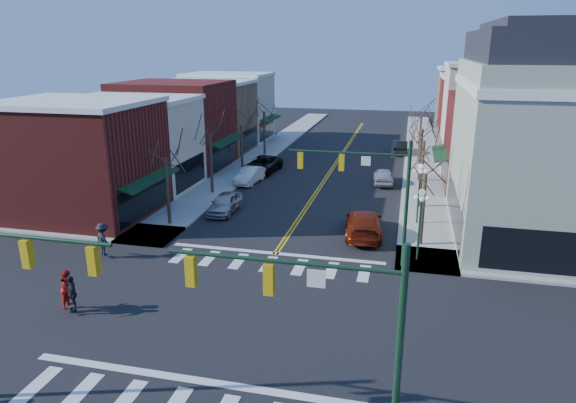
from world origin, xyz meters
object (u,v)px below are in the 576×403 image
Objects in this scene: lamppost_corner at (421,213)px; pedestrian_red_b at (69,288)px; victorian_corner at (564,135)px; pedestrian_dark_b at (103,239)px; car_left_near at (225,203)px; pedestrian_dark_a at (72,293)px; car_left_far at (263,165)px; car_right_far at (400,147)px; car_left_mid at (250,175)px; car_right_near at (364,223)px; lamppost_midblock at (420,183)px; car_right_mid at (384,176)px.

lamppost_corner is 2.34× the size of pedestrian_red_b.
victorian_corner is 7.24× the size of pedestrian_dark_b.
car_left_near is 2.46× the size of pedestrian_dark_a.
car_left_near is 0.77× the size of car_left_far.
car_left_far is 1.23× the size of car_right_far.
car_right_near reaches higher than car_left_mid.
car_left_far is at bearing 93.55° from car_left_near.
pedestrian_dark_b is at bearing 20.88° from car_right_near.
lamppost_midblock is (0.00, 6.50, 0.00)m from lamppost_corner.
car_left_near is 27.84m from car_right_far.
pedestrian_red_b is 6.18m from pedestrian_dark_b.
lamppost_midblock is at bearing -23.65° from car_left_mid.
pedestrian_dark_a is at bearing -147.82° from lamppost_corner.
pedestrian_red_b reaches higher than car_right_far.
car_left_near is 2.18× the size of pedestrian_dark_b.
victorian_corner is 2.51× the size of car_right_near.
car_right_near is 1.25× the size of car_right_far.
car_left_far is (-0.77, 12.71, 0.04)m from car_left_near.
car_left_mid is 2.32× the size of pedestrian_red_b.
lamppost_corner is 18.42m from pedestrian_dark_a.
victorian_corner is 3.31× the size of car_left_mid.
car_right_far is at bearing -25.65° from pedestrian_red_b.
lamppost_midblock reaches higher than car_right_far.
lamppost_corner is 1.00× the size of lamppost_midblock.
car_left_near is at bearing 63.19° from car_right_far.
car_left_mid is at bearing 51.14° from car_right_far.
pedestrian_dark_a is 6.61m from pedestrian_dark_b.
car_left_near is 1.00× the size of car_left_mid.
lamppost_midblock reaches higher than car_left_mid.
car_left_far is at bearing 95.17° from car_left_mid.
lamppost_corner is (-8.30, -6.00, -3.70)m from victorian_corner.
lamppost_corner is at bearing -39.70° from car_left_mid.
car_left_far is (-14.60, 12.23, -2.19)m from lamppost_midblock.
car_left_near reaches higher than car_right_mid.
lamppost_midblock reaches higher than car_right_mid.
lamppost_corner is 17.43m from car_right_mid.
car_left_near is (-13.83, -0.48, -2.23)m from lamppost_midblock.
lamppost_midblock is 24.78m from car_right_far.
pedestrian_dark_a is (-1.67, -15.77, 0.29)m from car_left_near.
car_right_mid is 2.27× the size of pedestrian_red_b.
victorian_corner is 10.89m from lamppost_corner.
lamppost_midblock is at bearing -34.53° from car_left_far.
pedestrian_red_b is (-1.30, -23.97, 0.37)m from car_left_mid.
car_left_mid is 0.95× the size of car_right_far.
victorian_corner reaches higher than car_left_far.
victorian_corner is 22.91m from car_left_near.
car_left_mid is at bearing 151.18° from lamppost_midblock.
pedestrian_dark_b is (-1.90, 5.88, 0.06)m from pedestrian_red_b.
victorian_corner is 3.32× the size of car_left_near.
lamppost_midblock is at bearing -51.41° from pedestrian_red_b.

